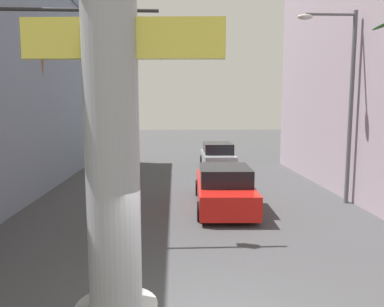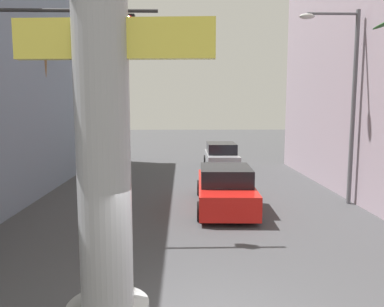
{
  "view_description": "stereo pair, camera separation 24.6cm",
  "coord_description": "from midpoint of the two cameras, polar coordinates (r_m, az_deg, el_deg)",
  "views": [
    {
      "loc": [
        -0.55,
        -5.65,
        3.72
      ],
      "look_at": [
        0.0,
        6.35,
        2.2
      ],
      "focal_mm": 35.0,
      "sensor_mm": 36.0,
      "label": 1
    },
    {
      "loc": [
        -0.31,
        -5.66,
        3.72
      ],
      "look_at": [
        0.0,
        6.35,
        2.2
      ],
      "focal_mm": 35.0,
      "sensor_mm": 36.0,
      "label": 2
    }
  ],
  "objects": [
    {
      "name": "ground_plane",
      "position": [
        16.09,
        0.11,
        -6.16
      ],
      "size": [
        88.52,
        88.52,
        0.0
      ],
      "primitive_type": "plane",
      "color": "#424244"
    },
    {
      "name": "palm_tree_mid_left",
      "position": [
        17.5,
        -21.76,
        9.28
      ],
      "size": [
        3.1,
        2.82,
        7.12
      ],
      "color": "brown",
      "rests_on": "ground"
    },
    {
      "name": "street_lamp",
      "position": [
        15.2,
        22.8,
        8.91
      ],
      "size": [
        2.23,
        0.28,
        7.19
      ],
      "color": "#59595E",
      "rests_on": "ground"
    },
    {
      "name": "car_far",
      "position": [
        22.37,
        4.79,
        -0.49
      ],
      "size": [
        1.96,
        4.22,
        1.56
      ],
      "color": "black",
      "rests_on": "ground"
    },
    {
      "name": "traffic_light_mast",
      "position": [
        11.59,
        -22.77,
        10.53
      ],
      "size": [
        5.16,
        0.32,
        6.45
      ],
      "color": "#333333",
      "rests_on": "ground"
    },
    {
      "name": "car_lead",
      "position": [
        13.94,
        5.54,
        -5.32
      ],
      "size": [
        2.23,
        5.18,
        1.56
      ],
      "color": "black",
      "rests_on": "ground"
    },
    {
      "name": "neon_sign_pole",
      "position": [
        5.55,
        -12.37,
        12.43
      ],
      "size": [
        3.2,
        1.26,
        9.41
      ],
      "color": "#9E9EA3",
      "rests_on": "ground"
    }
  ]
}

